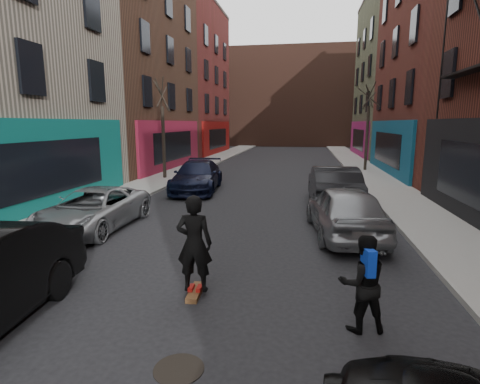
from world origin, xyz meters
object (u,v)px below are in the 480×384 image
at_px(tree_right_far, 368,120).
at_px(skateboard, 195,292).
at_px(skateboarder, 194,243).
at_px(pedestrian, 362,283).
at_px(tree_left_far, 163,122).
at_px(parked_left_end, 197,176).
at_px(manhole, 179,369).
at_px(parked_left_far, 93,209).
at_px(parked_right_far, 345,210).
at_px(parked_right_end, 333,186).

bearing_deg(tree_right_far, skateboard, -106.92).
bearing_deg(skateboarder, pedestrian, 162.09).
xyz_separation_m(tree_left_far, parked_left_end, (3.00, -3.37, -2.64)).
xyz_separation_m(tree_right_far, manhole, (-5.79, -22.69, -3.52)).
bearing_deg(parked_left_far, tree_left_far, 98.55).
xyz_separation_m(parked_left_far, manhole, (4.93, -6.16, -0.64)).
bearing_deg(tree_right_far, manhole, -104.32).
height_order(parked_right_far, skateboarder, skateboarder).
bearing_deg(skateboarder, parked_right_far, -129.46).
bearing_deg(skateboard, pedestrian, -17.91).
bearing_deg(tree_right_far, skateboarder, -106.92).
relative_size(parked_left_far, pedestrian, 2.90).
bearing_deg(parked_right_far, parked_right_end, -95.83).
bearing_deg(skateboard, parked_left_end, 102.14).
distance_m(tree_right_far, pedestrian, 21.61).
relative_size(tree_right_far, parked_left_end, 1.33).
bearing_deg(parked_left_end, parked_left_far, -106.40).
height_order(tree_right_far, parked_right_end, tree_right_far).
bearing_deg(tree_left_far, pedestrian, -58.81).
height_order(tree_left_far, manhole, tree_left_far).
xyz_separation_m(parked_right_far, skateboarder, (-3.27, -4.57, 0.27)).
bearing_deg(parked_right_end, pedestrian, 86.01).
distance_m(pedestrian, manhole, 3.10).
bearing_deg(parked_left_far, skateboard, -41.50).
relative_size(parked_left_end, manhole, 7.32).
bearing_deg(parked_left_end, pedestrian, -68.22).
relative_size(parked_right_end, skateboard, 6.23).
xyz_separation_m(tree_left_far, parked_right_far, (9.45, -9.88, -2.60)).
bearing_deg(parked_right_far, tree_left_far, -52.76).
relative_size(tree_right_far, pedestrian, 4.22).
relative_size(parked_right_far, skateboard, 5.74).
xyz_separation_m(tree_left_far, parked_right_end, (9.40, -5.73, -2.56)).
relative_size(parked_left_far, parked_left_end, 0.91).
xyz_separation_m(parked_left_far, skateboard, (4.51, -3.92, -0.60)).
height_order(tree_right_far, manhole, tree_right_far).
distance_m(skateboard, skateboarder, 1.00).
xyz_separation_m(parked_right_end, skateboard, (-3.22, -8.72, -0.77)).
height_order(skateboard, manhole, skateboard).
height_order(tree_left_far, parked_right_end, tree_left_far).
height_order(skateboard, skateboarder, skateboarder).
bearing_deg(manhole, skateboard, 100.78).
bearing_deg(parked_left_end, tree_right_far, 39.03).
bearing_deg(parked_left_end, manhole, -80.73).
xyz_separation_m(parked_left_end, manhole, (3.61, -13.32, -0.74)).
relative_size(skateboard, skateboarder, 0.42).
bearing_deg(skateboarder, tree_right_far, -110.80).
relative_size(tree_left_far, manhole, 9.29).
xyz_separation_m(tree_left_far, skateboard, (6.18, -14.44, -3.33)).
distance_m(tree_left_far, parked_left_end, 5.23).
height_order(parked_left_end, skateboarder, skateboarder).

